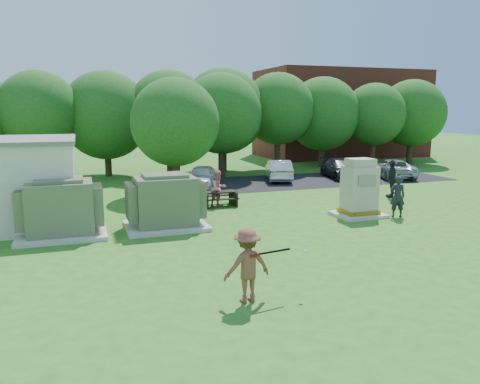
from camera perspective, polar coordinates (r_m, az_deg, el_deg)
name	(u,v)px	position (r m, az deg, el deg)	size (l,w,h in m)	color
ground	(282,255)	(14.67, 5.11, -7.61)	(120.00, 120.00, 0.00)	#2D6619
brick_building	(340,114)	(46.29, 12.10, 9.31)	(15.00, 8.00, 8.00)	maroon
parking_strip	(296,181)	(29.51, 6.90, 1.35)	(20.00, 6.00, 0.01)	#232326
transformer_left	(61,209)	(17.61, -21.02, -1.99)	(3.00, 2.40, 2.07)	beige
transformer_right	(166,203)	(17.84, -9.07, -1.29)	(3.00, 2.40, 2.07)	beige
generator_cabinet	(359,191)	(20.11, 14.33, 0.08)	(2.00, 1.64, 2.44)	beige
picnic_table	(219,197)	(21.72, -2.58, -0.59)	(1.61, 1.21, 0.69)	black
batter	(247,265)	(10.96, 0.88, -8.91)	(1.14, 0.65, 1.76)	brown
person_by_generator	(397,197)	(20.45, 18.64, -0.54)	(0.63, 0.41, 1.73)	black
person_at_picnic	(219,188)	(21.60, -2.64, 0.46)	(0.82, 0.64, 1.68)	#D97380
person_walking_right	(392,179)	(24.96, 18.01, 1.56)	(1.13, 0.47, 1.92)	black
car_white	(202,176)	(26.93, -4.70, 1.90)	(1.49, 3.70, 1.26)	white
car_silver_a	(279,170)	(29.55, 4.73, 2.67)	(1.39, 3.97, 1.31)	#B6B7BC
car_dark	(341,169)	(31.18, 12.18, 2.80)	(1.73, 4.26, 1.24)	black
car_silver_b	(391,168)	(32.37, 17.99, 2.76)	(1.99, 4.32, 1.20)	#B9B9BE
batting_equipment	(276,252)	(11.06, 4.38, -7.34)	(1.54, 0.30, 0.17)	black
tree_row	(195,113)	(32.13, -5.51, 9.52)	(41.30, 13.30, 7.30)	#47301E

